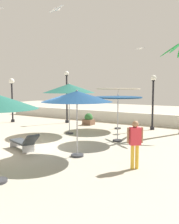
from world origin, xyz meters
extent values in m
plane|color=#B2A893|center=(0.00, 0.00, 0.00)|extent=(56.00, 56.00, 0.00)
cube|color=silver|center=(0.00, 9.10, 0.42)|extent=(25.20, 0.30, 0.85)
cylinder|color=#333338|center=(1.77, 3.06, 0.04)|extent=(0.48, 0.48, 0.08)
cylinder|color=#A5A5AD|center=(1.77, 3.06, 1.14)|extent=(0.05, 0.05, 2.27)
cylinder|color=navy|center=(1.77, 3.06, 2.25)|extent=(2.41, 2.41, 0.06)
sphere|color=#99999E|center=(1.77, 3.06, 2.37)|extent=(0.08, 0.08, 0.08)
cylinder|color=#333338|center=(0.16, 6.44, 0.04)|extent=(0.44, 0.44, 0.08)
cylinder|color=#A5A5AD|center=(0.16, 6.44, 1.33)|extent=(0.05, 0.05, 2.67)
cylinder|color=#B7AD93|center=(0.16, 6.44, 2.65)|extent=(2.83, 2.83, 0.06)
sphere|color=#99999E|center=(0.16, 6.44, 2.74)|extent=(0.08, 0.08, 0.08)
cylinder|color=#333338|center=(-1.53, 3.37, 0.04)|extent=(0.47, 0.47, 0.08)
cylinder|color=#A5A5AD|center=(-1.53, 3.37, 1.24)|extent=(0.05, 0.05, 2.48)
cone|color=#1E594C|center=(-1.53, 3.37, 2.69)|extent=(3.07, 3.07, 0.52)
sphere|color=#99999E|center=(-1.53, 3.37, 2.95)|extent=(0.08, 0.08, 0.08)
cylinder|color=#333338|center=(1.60, -0.28, 0.04)|extent=(0.51, 0.51, 0.08)
cylinder|color=#A5A5AD|center=(1.60, -0.28, 1.12)|extent=(0.05, 0.05, 2.25)
cone|color=navy|center=(1.60, -0.28, 2.41)|extent=(2.81, 2.81, 0.42)
sphere|color=#99999E|center=(1.60, -0.28, 2.63)|extent=(0.08, 0.08, 0.08)
ellipsoid|color=#1F8E3B|center=(3.32, 6.97, 4.99)|extent=(1.34, 0.27, 0.83)
ellipsoid|color=#1F8E3B|center=(3.82, 6.22, 4.99)|extent=(0.64, 1.32, 0.83)
cylinder|color=black|center=(2.19, 7.36, 0.10)|extent=(0.28, 0.28, 0.20)
cylinder|color=black|center=(2.19, 7.36, 1.58)|extent=(0.12, 0.12, 3.16)
cylinder|color=black|center=(2.19, 7.36, 3.16)|extent=(0.22, 0.22, 0.06)
sphere|color=white|center=(2.19, 7.36, 3.35)|extent=(0.36, 0.36, 0.36)
cylinder|color=black|center=(-8.24, 4.87, 0.10)|extent=(0.28, 0.28, 0.20)
cylinder|color=black|center=(-8.24, 4.87, 1.51)|extent=(0.12, 0.12, 3.01)
cylinder|color=black|center=(-8.24, 4.87, 3.01)|extent=(0.22, 0.22, 0.06)
sphere|color=white|center=(-8.24, 4.87, 3.23)|extent=(0.43, 0.43, 0.43)
cylinder|color=black|center=(-4.38, 6.86, 0.10)|extent=(0.28, 0.28, 0.20)
cylinder|color=black|center=(-4.38, 6.86, 1.81)|extent=(0.12, 0.12, 3.63)
cylinder|color=black|center=(-4.38, 6.86, 3.63)|extent=(0.22, 0.22, 0.06)
sphere|color=white|center=(-4.38, 6.86, 3.80)|extent=(0.34, 0.34, 0.34)
cube|color=#B7B7BC|center=(-1.73, -0.51, 0.17)|extent=(0.20, 0.54, 0.35)
cube|color=#B7B7BC|center=(-0.49, -0.90, 0.17)|extent=(0.20, 0.54, 0.35)
cube|color=#33383D|center=(-1.11, -0.71, 0.35)|extent=(1.50, 0.95, 0.08)
cube|color=#33383D|center=(-0.25, -0.98, 0.60)|extent=(0.69, 0.69, 0.48)
cylinder|color=gold|center=(4.18, -0.42, 0.42)|extent=(0.12, 0.12, 0.84)
cylinder|color=gold|center=(4.06, -0.52, 0.42)|extent=(0.12, 0.12, 0.84)
cube|color=#D8333F|center=(4.12, -0.47, 1.13)|extent=(0.43, 0.42, 0.59)
sphere|color=#936B4C|center=(4.12, -0.47, 1.54)|extent=(0.23, 0.23, 0.23)
cylinder|color=#936B4C|center=(4.30, -0.31, 1.16)|extent=(0.08, 0.08, 0.53)
cylinder|color=#936B4C|center=(3.94, -0.62, 1.16)|extent=(0.08, 0.08, 0.53)
ellipsoid|color=white|center=(-0.37, 0.88, 6.31)|extent=(0.23, 0.34, 0.12)
sphere|color=white|center=(-0.31, 1.04, 6.34)|extent=(0.10, 0.10, 0.10)
cube|color=silver|center=(-0.66, 1.00, 6.33)|extent=(0.63, 0.37, 0.05)
cube|color=silver|center=(-0.08, 0.77, 6.33)|extent=(0.63, 0.37, 0.04)
ellipsoid|color=white|center=(0.86, 8.36, 5.42)|extent=(0.29, 0.33, 0.12)
sphere|color=white|center=(0.96, 8.50, 5.45)|extent=(0.10, 0.10, 0.10)
cube|color=silver|center=(0.65, 8.52, 5.44)|extent=(0.51, 0.42, 0.04)
cube|color=silver|center=(1.07, 8.20, 5.44)|extent=(0.51, 0.42, 0.07)
cube|color=brown|center=(-2.42, 6.90, 0.20)|extent=(0.70, 0.70, 0.40)
sphere|color=#2D6B33|center=(-2.42, 6.90, 0.55)|extent=(0.60, 0.60, 0.60)
camera|label=1|loc=(7.15, -8.14, 2.78)|focal=39.32mm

